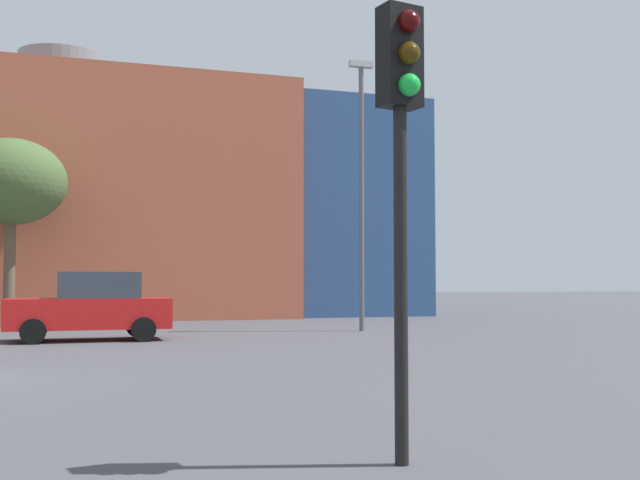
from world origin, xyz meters
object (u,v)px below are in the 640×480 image
(traffic_light_near_right, at_px, (401,125))
(street_lamp, at_px, (361,179))
(bare_tree_0, at_px, (11,183))
(parked_car_2, at_px, (91,306))

(traffic_light_near_right, relative_size, street_lamp, 0.45)
(bare_tree_0, bearing_deg, traffic_light_near_right, -78.68)
(street_lamp, bearing_deg, parked_car_2, -169.59)
(street_lamp, bearing_deg, traffic_light_near_right, -110.13)
(traffic_light_near_right, bearing_deg, street_lamp, 148.91)
(parked_car_2, xyz_separation_m, bare_tree_0, (-2.60, 7.87, 4.23))
(traffic_light_near_right, bearing_deg, parked_car_2, 176.72)
(traffic_light_near_right, xyz_separation_m, street_lamp, (6.33, 17.26, 2.01))
(bare_tree_0, distance_m, street_lamp, 12.73)
(bare_tree_0, height_order, street_lamp, street_lamp)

